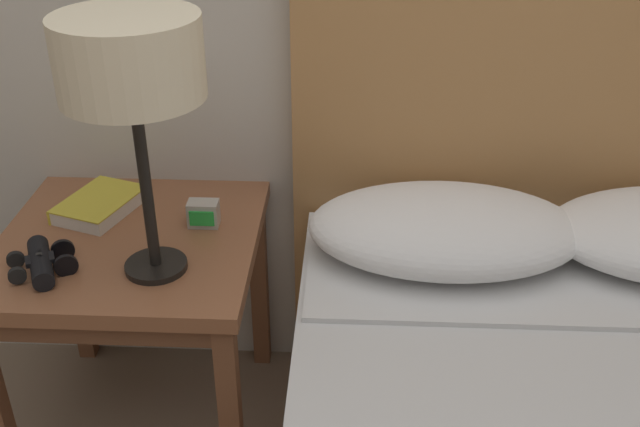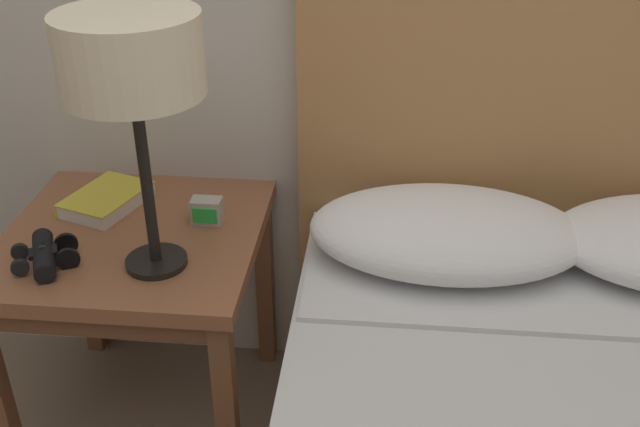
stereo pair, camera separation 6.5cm
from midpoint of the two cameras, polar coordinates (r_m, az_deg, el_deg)
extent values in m
cube|color=brown|center=(1.75, -13.06, -1.89)|extent=(0.58, 0.58, 0.04)
cube|color=brown|center=(1.78, -12.91, -3.07)|extent=(0.55, 0.55, 0.05)
cube|color=brown|center=(1.67, -5.94, -15.23)|extent=(0.04, 0.04, 0.52)
cube|color=brown|center=(2.19, -16.68, -4.30)|extent=(0.04, 0.04, 0.52)
cube|color=brown|center=(2.06, -3.30, -5.25)|extent=(0.04, 0.04, 0.52)
cube|color=silver|center=(1.65, 19.87, -5.82)|extent=(1.12, 0.28, 0.01)
cube|color=#AD7A47|center=(1.89, 18.30, 3.25)|extent=(1.22, 0.06, 1.29)
ellipsoid|color=white|center=(1.65, 10.74, -1.41)|extent=(0.60, 0.36, 0.15)
cylinder|color=black|center=(1.61, -11.21, -3.61)|extent=(0.13, 0.13, 0.01)
cylinder|color=black|center=(1.52, -11.90, 2.40)|extent=(0.02, 0.02, 0.37)
cylinder|color=beige|center=(1.42, -12.99, 11.72)|extent=(0.27, 0.27, 0.15)
cube|color=silver|center=(1.86, -14.96, 0.97)|extent=(0.20, 0.23, 0.03)
cube|color=gold|center=(1.85, -15.03, 1.46)|extent=(0.20, 0.24, 0.00)
cube|color=gold|center=(1.90, -16.61, 1.39)|extent=(0.07, 0.19, 0.04)
cylinder|color=black|center=(1.64, -19.21, -3.61)|extent=(0.08, 0.10, 0.04)
cylinder|color=black|center=(1.64, -17.57, -3.34)|extent=(0.05, 0.03, 0.05)
cylinder|color=black|center=(1.64, -20.84, -3.88)|extent=(0.04, 0.03, 0.04)
cylinder|color=black|center=(1.70, -19.31, -2.49)|extent=(0.08, 0.10, 0.04)
cylinder|color=black|center=(1.69, -17.73, -2.22)|extent=(0.05, 0.03, 0.05)
cylinder|color=black|center=(1.70, -20.89, -2.75)|extent=(0.04, 0.03, 0.04)
cube|color=black|center=(1.66, -19.30, -2.82)|extent=(0.07, 0.06, 0.01)
cylinder|color=black|center=(1.66, -19.33, -2.69)|extent=(0.02, 0.02, 0.02)
cube|color=#B7B2A8|center=(1.74, -7.54, 0.19)|extent=(0.07, 0.04, 0.06)
cube|color=green|center=(1.72, -7.71, -0.20)|extent=(0.06, 0.00, 0.04)
camera|label=1|loc=(0.03, -88.81, 0.68)|focal=42.00mm
camera|label=2|loc=(0.03, 91.19, -0.68)|focal=42.00mm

